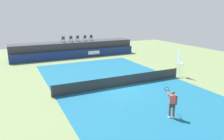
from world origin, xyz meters
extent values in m
plane|color=#6B7F51|center=(0.00, 3.00, 0.00)|extent=(48.00, 48.00, 0.00)
cube|color=#16597A|center=(0.00, 0.00, 0.00)|extent=(12.00, 22.00, 0.00)
cube|color=navy|center=(0.00, 13.50, 0.60)|extent=(18.00, 0.20, 1.20)
cube|color=white|center=(2.50, 13.39, 0.66)|extent=(1.80, 0.02, 0.50)
cube|color=#38383D|center=(0.00, 15.30, 1.10)|extent=(18.00, 2.80, 2.20)
cylinder|color=#2D3D56|center=(-1.40, 15.25, 2.42)|extent=(0.04, 0.04, 0.44)
cylinder|color=#2D3D56|center=(-1.81, 15.24, 2.42)|extent=(0.04, 0.04, 0.44)
cylinder|color=#2D3D56|center=(-1.39, 14.85, 2.42)|extent=(0.04, 0.04, 0.44)
cylinder|color=#2D3D56|center=(-1.79, 14.83, 2.42)|extent=(0.04, 0.04, 0.44)
cube|color=#2D3D56|center=(-1.60, 15.04, 2.66)|extent=(0.45, 0.45, 0.03)
cube|color=#2D3D56|center=(-1.59, 14.83, 2.88)|extent=(0.44, 0.04, 0.42)
cylinder|color=#2D3D56|center=(-0.18, 15.40, 2.42)|extent=(0.04, 0.04, 0.44)
cylinder|color=#2D3D56|center=(-0.58, 15.44, 2.42)|extent=(0.04, 0.04, 0.44)
cylinder|color=#2D3D56|center=(-0.22, 15.00, 2.42)|extent=(0.04, 0.04, 0.44)
cylinder|color=#2D3D56|center=(-0.62, 15.03, 2.42)|extent=(0.04, 0.04, 0.44)
cube|color=#2D3D56|center=(-0.40, 15.22, 2.66)|extent=(0.48, 0.48, 0.03)
cube|color=#2D3D56|center=(-0.42, 15.01, 2.88)|extent=(0.44, 0.07, 0.42)
cylinder|color=#2D3D56|center=(0.85, 15.60, 2.42)|extent=(0.04, 0.04, 0.44)
cylinder|color=#2D3D56|center=(0.44, 15.58, 2.42)|extent=(0.04, 0.04, 0.44)
cylinder|color=#2D3D56|center=(0.86, 15.19, 2.42)|extent=(0.04, 0.04, 0.44)
cylinder|color=#2D3D56|center=(0.45, 15.18, 2.42)|extent=(0.04, 0.04, 0.44)
cube|color=#2D3D56|center=(0.65, 15.39, 2.66)|extent=(0.45, 0.45, 0.03)
cube|color=#2D3D56|center=(0.66, 15.18, 2.88)|extent=(0.44, 0.04, 0.42)
cylinder|color=#2D3D56|center=(1.95, 15.49, 2.42)|extent=(0.04, 0.04, 0.44)
cylinder|color=#2D3D56|center=(1.55, 15.48, 2.42)|extent=(0.04, 0.04, 0.44)
cylinder|color=#2D3D56|center=(1.97, 15.09, 2.42)|extent=(0.04, 0.04, 0.44)
cylinder|color=#2D3D56|center=(1.56, 15.08, 2.42)|extent=(0.04, 0.04, 0.44)
cube|color=#2D3D56|center=(1.76, 15.28, 2.66)|extent=(0.45, 0.45, 0.03)
cube|color=#2D3D56|center=(1.76, 15.08, 2.88)|extent=(0.44, 0.04, 0.42)
cylinder|color=#2D3D56|center=(3.00, 15.61, 2.42)|extent=(0.04, 0.04, 0.44)
cylinder|color=#2D3D56|center=(2.60, 15.59, 2.42)|extent=(0.04, 0.04, 0.44)
cylinder|color=#2D3D56|center=(3.02, 15.20, 2.42)|extent=(0.04, 0.04, 0.44)
cylinder|color=#2D3D56|center=(2.61, 15.19, 2.42)|extent=(0.04, 0.04, 0.44)
cube|color=#2D3D56|center=(2.81, 15.40, 2.66)|extent=(0.46, 0.46, 0.03)
cube|color=#2D3D56|center=(2.81, 15.19, 2.88)|extent=(0.44, 0.04, 0.42)
cylinder|color=white|center=(6.87, -0.23, 0.70)|extent=(0.04, 0.04, 1.40)
cylinder|color=white|center=(6.93, 0.17, 0.70)|extent=(0.04, 0.04, 1.40)
cylinder|color=white|center=(6.47, -0.17, 0.70)|extent=(0.04, 0.04, 1.40)
cylinder|color=white|center=(6.54, 0.23, 0.70)|extent=(0.04, 0.04, 1.40)
cube|color=white|center=(6.70, 0.00, 1.41)|extent=(0.51, 0.51, 0.03)
cube|color=white|center=(6.50, 0.03, 2.09)|extent=(0.10, 0.44, 1.33)
cube|color=#2D2D2D|center=(0.00, 0.00, 0.47)|extent=(12.40, 0.02, 0.95)
cylinder|color=#4C4C51|center=(-6.20, 0.00, 0.50)|extent=(0.10, 0.10, 1.00)
cylinder|color=#4C4C51|center=(6.20, 0.00, 0.50)|extent=(0.10, 0.10, 1.00)
cube|color=white|center=(-0.01, -6.70, 0.05)|extent=(0.24, 0.28, 0.10)
cylinder|color=brown|center=(-0.01, -6.70, 0.51)|extent=(0.14, 0.14, 0.82)
cube|color=white|center=(-0.21, -6.58, 0.05)|extent=(0.24, 0.28, 0.10)
cylinder|color=brown|center=(-0.21, -6.58, 0.51)|extent=(0.14, 0.14, 0.82)
cube|color=#333338|center=(-0.11, -6.64, 0.84)|extent=(0.40, 0.37, 0.24)
cube|color=#E54C47|center=(-0.11, -6.64, 1.20)|extent=(0.41, 0.36, 0.56)
sphere|color=brown|center=(-0.11, -6.64, 1.66)|extent=(0.22, 0.22, 0.22)
cylinder|color=brown|center=(0.10, -6.77, 1.18)|extent=(0.09, 0.09, 0.60)
cylinder|color=brown|center=(-0.17, -6.28, 1.50)|extent=(0.40, 0.56, 0.14)
cylinder|color=black|center=(0.06, -5.93, 1.53)|extent=(0.27, 0.19, 0.03)
torus|color=black|center=(0.21, -5.68, 1.53)|extent=(0.27, 0.18, 0.30)
sphere|color=#D8EA33|center=(-1.99, -4.32, 0.04)|extent=(0.07, 0.07, 0.07)
camera|label=1|loc=(-8.75, -15.95, 6.32)|focal=34.30mm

